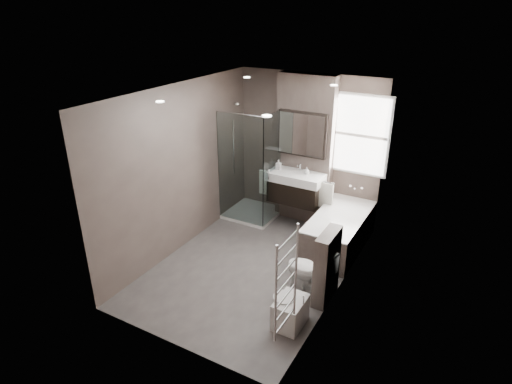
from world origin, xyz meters
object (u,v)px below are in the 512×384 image
Objects in this scene: vanity at (295,187)px; bidet at (290,311)px; toilet at (309,271)px; bathtub at (339,230)px.

vanity is 2.00× the size of bidet.
bathtub is at bearing -167.67° from toilet.
bathtub is 2.04m from bidet.
vanity is at bearing 113.25° from bidet.
vanity is 1.07m from bathtub.
vanity is at bearing 160.63° from bathtub.
bathtub reaches higher than bidet.
bidet is (1.01, -2.36, -0.55)m from vanity.
vanity is 0.59× the size of bathtub.
toilet is (0.05, -1.34, 0.03)m from bathtub.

